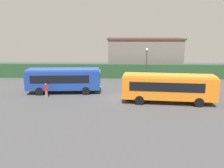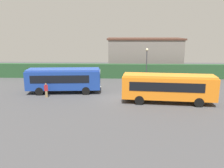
# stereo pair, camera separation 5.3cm
# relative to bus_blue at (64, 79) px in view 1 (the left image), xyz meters

# --- Properties ---
(ground_plane) EXTENTS (64.00, 64.00, 0.00)m
(ground_plane) POSITION_rel_bus_blue_xyz_m (6.97, -2.47, -1.79)
(ground_plane) COLOR #424244
(bus_blue) EXTENTS (9.46, 3.22, 3.09)m
(bus_blue) POSITION_rel_bus_blue_xyz_m (0.00, 0.00, 0.00)
(bus_blue) COLOR navy
(bus_blue) RESTS_ON ground_plane
(bus_orange) EXTENTS (10.20, 3.27, 3.15)m
(bus_orange) POSITION_rel_bus_blue_xyz_m (12.40, -3.96, 0.03)
(bus_orange) COLOR orange
(bus_orange) RESTS_ON ground_plane
(person_left) EXTENTS (0.46, 0.44, 1.83)m
(person_left) POSITION_rel_bus_blue_xyz_m (-2.24, 1.82, -0.81)
(person_left) COLOR olive
(person_left) RESTS_ON ground_plane
(person_center) EXTENTS (0.48, 0.39, 1.69)m
(person_center) POSITION_rel_bus_blue_xyz_m (-1.65, -2.19, -0.90)
(person_center) COLOR olive
(person_center) RESTS_ON ground_plane
(person_right) EXTENTS (0.32, 0.44, 1.82)m
(person_right) POSITION_rel_bus_blue_xyz_m (-0.30, 3.44, -0.82)
(person_right) COLOR olive
(person_right) RESTS_ON ground_plane
(person_far) EXTENTS (0.50, 0.47, 1.85)m
(person_far) POSITION_rel_bus_blue_xyz_m (14.48, -1.85, -0.81)
(person_far) COLOR maroon
(person_far) RESTS_ON ground_plane
(hedge_row) EXTENTS (44.00, 1.01, 2.36)m
(hedge_row) POSITION_rel_bus_blue_xyz_m (6.97, 9.72, -0.61)
(hedge_row) COLOR #244928
(hedge_row) RESTS_ON ground_plane
(depot_building) EXTENTS (13.70, 6.37, 6.44)m
(depot_building) POSITION_rel_bus_blue_xyz_m (11.64, 15.11, 1.44)
(depot_building) COLOR slate
(depot_building) RESTS_ON ground_plane
(lamppost) EXTENTS (0.36, 0.36, 5.40)m
(lamppost) POSITION_rel_bus_blue_xyz_m (10.82, 3.76, 1.60)
(lamppost) COLOR #38383D
(lamppost) RESTS_ON ground_plane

